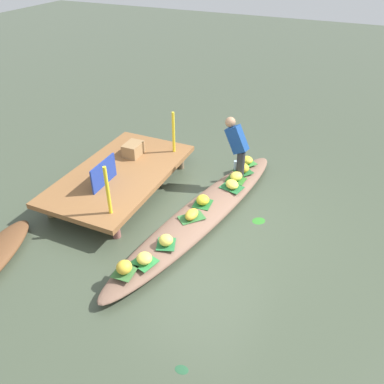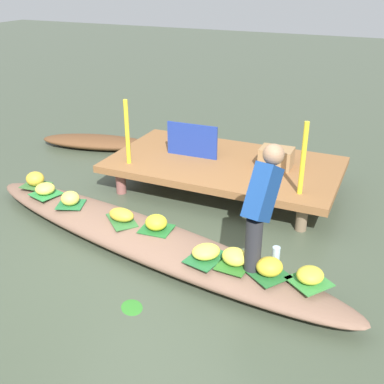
{
  "view_description": "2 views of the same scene",
  "coord_description": "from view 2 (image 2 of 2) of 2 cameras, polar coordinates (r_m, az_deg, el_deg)",
  "views": [
    {
      "loc": [
        -5.16,
        -2.13,
        4.41
      ],
      "look_at": [
        0.06,
        0.22,
        0.51
      ],
      "focal_mm": 36.27,
      "sensor_mm": 36.0,
      "label": 1
    },
    {
      "loc": [
        2.36,
        -3.95,
        2.9
      ],
      "look_at": [
        0.28,
        0.68,
        0.47
      ],
      "focal_mm": 44.0,
      "sensor_mm": 36.0,
      "label": 2
    }
  ],
  "objects": [
    {
      "name": "leaf_mat_4",
      "position": [
        4.6,
        9.3,
        -9.82
      ],
      "size": [
        0.45,
        0.45,
        0.01
      ],
      "primitive_type": "cube",
      "rotation": [
        0.0,
        0.0,
        2.54
      ],
      "color": "#23642E",
      "rests_on": "vendor_boat"
    },
    {
      "name": "banana_bunch_4",
      "position": [
        4.55,
        9.37,
        -8.92
      ],
      "size": [
        0.33,
        0.32,
        0.18
      ],
      "primitive_type": "ellipsoid",
      "rotation": [
        0.0,
        0.0,
        2.03
      ],
      "color": "yellow",
      "rests_on": "vendor_boat"
    },
    {
      "name": "banana_bunch_2",
      "position": [
        5.46,
        -8.55,
        -2.74
      ],
      "size": [
        0.33,
        0.22,
        0.15
      ],
      "primitive_type": "ellipsoid",
      "rotation": [
        0.0,
        0.0,
        3.08
      ],
      "color": "gold",
      "rests_on": "vendor_boat"
    },
    {
      "name": "banana_bunch_3",
      "position": [
        5.24,
        -4.36,
        -3.69
      ],
      "size": [
        0.27,
        0.26,
        0.17
      ],
      "primitive_type": "ellipsoid",
      "rotation": [
        0.0,
        0.0,
        3.26
      ],
      "color": "yellow",
      "rests_on": "vendor_boat"
    },
    {
      "name": "market_banner",
      "position": [
        6.76,
        0.01,
        6.27
      ],
      "size": [
        0.76,
        0.05,
        0.48
      ],
      "primitive_type": "cube",
      "rotation": [
        0.0,
        0.0,
        0.03
      ],
      "color": "navy",
      "rests_on": "dock_platform"
    },
    {
      "name": "leaf_mat_6",
      "position": [
        6.35,
        -17.3,
        -0.21
      ],
      "size": [
        0.4,
        0.4,
        0.01
      ],
      "primitive_type": "cube",
      "rotation": [
        0.0,
        0.0,
        2.87
      ],
      "color": "#2D863F",
      "rests_on": "vendor_boat"
    },
    {
      "name": "banana_bunch_7",
      "position": [
        5.95,
        -14.56,
        -0.74
      ],
      "size": [
        0.28,
        0.28,
        0.17
      ],
      "primitive_type": "ellipsoid",
      "rotation": [
        0.0,
        0.0,
        1.88
      ],
      "color": "#F9E155",
      "rests_on": "vendor_boat"
    },
    {
      "name": "leaf_mat_0",
      "position": [
        4.77,
        1.7,
        -7.96
      ],
      "size": [
        0.39,
        0.46,
        0.01
      ],
      "primitive_type": "cube",
      "rotation": [
        0.0,
        0.0,
        1.36
      ],
      "color": "#246935",
      "rests_on": "vendor_boat"
    },
    {
      "name": "leaf_mat_7",
      "position": [
        5.98,
        -14.47,
        -1.46
      ],
      "size": [
        0.4,
        0.38,
        0.01
      ],
      "primitive_type": "cube",
      "rotation": [
        0.0,
        0.0,
        0.36
      ],
      "color": "#256F39",
      "rests_on": "vendor_boat"
    },
    {
      "name": "water_bottle",
      "position": [
        4.68,
        10.12,
        -7.7
      ],
      "size": [
        0.08,
        0.08,
        0.21
      ],
      "primitive_type": "cylinder",
      "color": "silver",
      "rests_on": "vendor_boat"
    },
    {
      "name": "leaf_mat_8",
      "position": [
        4.7,
        5.17,
        -8.65
      ],
      "size": [
        0.32,
        0.38,
        0.01
      ],
      "primitive_type": "cube",
      "rotation": [
        0.0,
        0.0,
        1.52
      ],
      "color": "#2F6F26",
      "rests_on": "vendor_boat"
    },
    {
      "name": "vendor_person",
      "position": [
        4.39,
        8.44,
        -1.19
      ],
      "size": [
        0.27,
        0.52,
        1.2
      ],
      "color": "#28282D",
      "rests_on": "vendor_boat"
    },
    {
      "name": "railing_post_west",
      "position": [
        6.51,
        -7.86,
        7.2
      ],
      "size": [
        0.06,
        0.06,
        0.9
      ],
      "primitive_type": "cylinder",
      "color": "yellow",
      "rests_on": "dock_platform"
    },
    {
      "name": "banana_bunch_6",
      "position": [
        6.32,
        -17.39,
        0.38
      ],
      "size": [
        0.34,
        0.34,
        0.15
      ],
      "primitive_type": "ellipsoid",
      "rotation": [
        0.0,
        0.0,
        5.6
      ],
      "color": "#EAD754",
      "rests_on": "vendor_boat"
    },
    {
      "name": "banana_bunch_5",
      "position": [
        6.61,
        -18.48,
        1.54
      ],
      "size": [
        0.26,
        0.25,
        0.19
      ],
      "primitive_type": "ellipsoid",
      "rotation": [
        0.0,
        0.0,
        0.11
      ],
      "color": "gold",
      "rests_on": "vendor_boat"
    },
    {
      "name": "leaf_mat_5",
      "position": [
        6.65,
        -18.37,
        0.8
      ],
      "size": [
        0.36,
        0.32,
        0.01
      ],
      "primitive_type": "cube",
      "rotation": [
        0.0,
        0.0,
        0.07
      ],
      "color": "#3A6E34",
      "rests_on": "vendor_boat"
    },
    {
      "name": "canal_water",
      "position": [
        5.44,
        -5.65,
        -6.8
      ],
      "size": [
        40.0,
        40.0,
        0.0
      ],
      "primitive_type": "plane",
      "color": "#414C39",
      "rests_on": "ground"
    },
    {
      "name": "leaf_mat_1",
      "position": [
        4.58,
        14.04,
        -10.48
      ],
      "size": [
        0.47,
        0.47,
        0.01
      ],
      "primitive_type": "cube",
      "rotation": [
        0.0,
        0.0,
        0.94
      ],
      "color": "#368439",
      "rests_on": "vendor_boat"
    },
    {
      "name": "moored_boat",
      "position": [
        8.56,
        -11.44,
        5.97
      ],
      "size": [
        2.11,
        1.04,
        0.21
      ],
      "primitive_type": "ellipsoid",
      "rotation": [
        0.0,
        0.0,
        0.23
      ],
      "color": "brown",
      "rests_on": "ground"
    },
    {
      "name": "banana_bunch_1",
      "position": [
        4.54,
        14.13,
        -9.74
      ],
      "size": [
        0.35,
        0.35,
        0.15
      ],
      "primitive_type": "ellipsoid",
      "rotation": [
        0.0,
        0.0,
        2.45
      ],
      "color": "yellow",
      "rests_on": "vendor_boat"
    },
    {
      "name": "banana_bunch_8",
      "position": [
        4.66,
        5.2,
        -7.82
      ],
      "size": [
        0.32,
        0.3,
        0.17
      ],
      "primitive_type": "ellipsoid",
      "rotation": [
        0.0,
        0.0,
        5.97
      ],
      "color": "#F9E44B",
      "rests_on": "vendor_boat"
    },
    {
      "name": "leaf_mat_3",
      "position": [
        5.28,
        -4.33,
        -4.49
      ],
      "size": [
        0.36,
        0.33,
        0.01
      ],
      "primitive_type": "cube",
      "rotation": [
        0.0,
        0.0,
        0.07
      ],
      "color": "#22692C",
      "rests_on": "vendor_boat"
    },
    {
      "name": "vendor_boat",
      "position": [
        5.37,
        -5.71,
        -5.63
      ],
      "size": [
        5.11,
        1.74,
        0.26
      ],
      "primitive_type": "ellipsoid",
      "rotation": [
        0.0,
        0.0,
        -0.2
      ],
      "color": "brown",
      "rests_on": "ground"
    },
    {
      "name": "railing_post_east",
      "position": [
        5.68,
        13.33,
        3.95
      ],
      "size": [
        0.06,
        0.06,
        0.9
      ],
      "primitive_type": "cylinder",
      "color": "yellow",
      "rests_on": "dock_platform"
    },
    {
      "name": "drifting_plant_1",
      "position": [
        4.6,
        -7.31,
        -13.68
      ],
      "size": [
        0.32,
        0.32,
        0.01
      ],
      "primitive_type": "ellipsoid",
      "rotation": [
        0.0,
        0.0,
        2.39
      ],
      "color": "#2F7C27",
      "rests_on": "ground"
    },
    {
      "name": "banana_bunch_0",
      "position": [
        4.74,
        1.71,
        -7.24
      ],
      "size": [
        0.37,
        0.37,
        0.14
      ],
      "primitive_type": "ellipsoid",
      "rotation": [
        0.0,
        0.0,
        3.93
      ],
      "color": "#EEDE4C",
      "rests_on": "vendor_boat"
    },
    {
      "name": "produce_crate",
      "position": [
        6.53,
        10.18,
        4.14
      ],
      "size": [
        0.45,
        0.33,
        0.27
      ],
      "primitive_type": "cube",
      "rotation": [
        0.0,
        0.0,
        0.02
      ],
      "color": "#987349",
      "rests_on": "dock_platform"
    },
    {
      "name": "dock_platform",
      "position": [
        6.69,
        3.92,
        3.25
      ],
      "size": [
        3.2,
        1.8,
        0.43
      ],
      "color": "brown",
      "rests_on": "ground"
    },
    {
      "name": "leaf_mat_2",
      "position": [
        5.5,
        -8.5,
        -3.41
      ],
      "size": [
        0.5,
        0.49,
        0.01
      ],
      "primitive_type": "cube",
      "rotation": [
        0.0,
        0.0,
        2.42
      ],
      "color": "#336E34",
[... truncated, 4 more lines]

